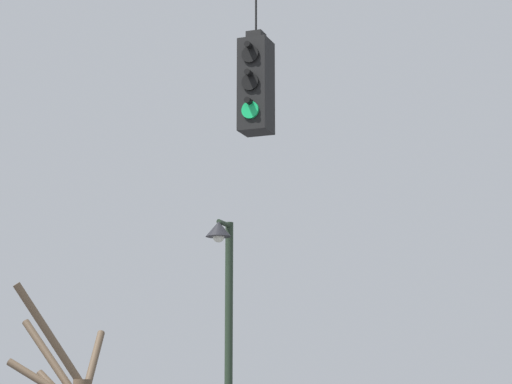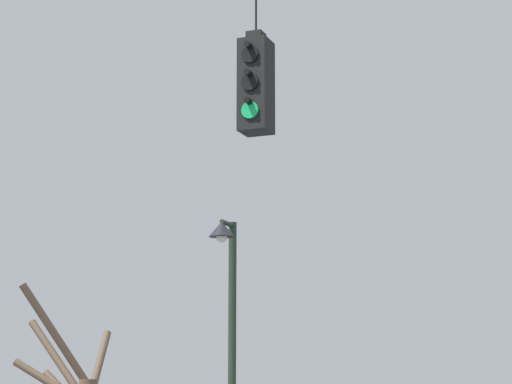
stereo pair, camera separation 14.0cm
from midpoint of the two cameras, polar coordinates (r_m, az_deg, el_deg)
The scene contains 2 objects.
traffic_light_near_left_pole at distance 11.47m, azimuth -0.35°, elevation 6.16°, with size 0.34×0.58×2.15m.
street_lamp at distance 14.79m, azimuth -2.06°, elevation -7.84°, with size 0.38×0.67×4.88m.
Camera 1 is at (4.78, -9.77, 2.39)m, focal length 70.00 mm.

